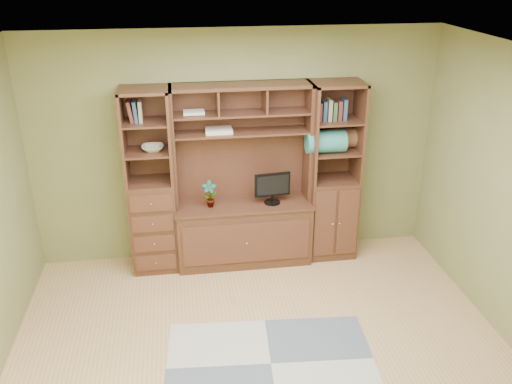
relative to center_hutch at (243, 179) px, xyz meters
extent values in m
cube|color=tan|center=(-0.04, -1.73, -1.02)|extent=(4.60, 4.10, 0.04)
cube|color=white|center=(-0.04, -1.73, 1.58)|extent=(4.60, 4.10, 0.04)
cube|color=olive|center=(-0.04, 0.27, 0.28)|extent=(4.50, 0.04, 2.60)
cube|color=#472719|center=(0.00, 0.00, 0.00)|extent=(1.54, 0.53, 2.05)
cube|color=#472719|center=(-1.00, 0.04, 0.00)|extent=(0.50, 0.45, 2.05)
cube|color=#472719|center=(1.02, 0.04, 0.00)|extent=(0.55, 0.45, 2.05)
cube|color=gray|center=(0.01, -1.78, -1.02)|extent=(1.91, 1.35, 0.01)
cube|color=black|center=(0.32, -0.03, -0.05)|extent=(0.42, 0.22, 0.49)
imported|color=#A35137|center=(-0.38, -0.03, -0.14)|extent=(0.16, 0.11, 0.30)
cube|color=beige|center=(-0.25, 0.09, 0.54)|extent=(0.29, 0.21, 0.04)
imported|color=silver|center=(-0.95, 0.04, 0.39)|extent=(0.23, 0.23, 0.06)
cube|color=#2F7C77|center=(0.91, -0.01, 0.39)|extent=(0.43, 0.25, 0.25)
cube|color=brown|center=(1.13, 0.12, 0.38)|extent=(0.40, 0.22, 0.22)
camera|label=1|loc=(-0.67, -5.43, 2.27)|focal=38.00mm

